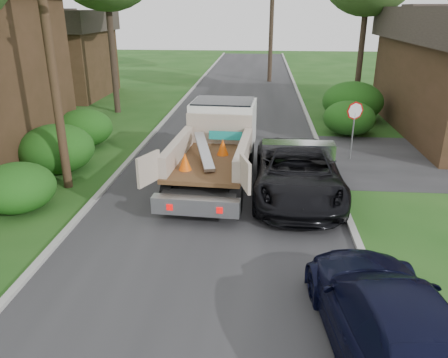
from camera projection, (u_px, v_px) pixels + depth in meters
ground at (201, 271)px, 10.70m from camera, size 120.00×120.00×0.00m
road at (230, 149)px, 19.97m from camera, size 8.00×90.00×0.02m
curb_left at (142, 146)px, 20.28m from camera, size 0.20×90.00×0.12m
curb_right at (321, 150)px, 19.63m from camera, size 0.20×90.00×0.12m
stop_sign at (354, 118)px, 17.98m from camera, size 0.71×0.32×2.48m
utility_pole at (48, 37)px, 13.87m from camera, size 2.42×1.25×10.00m
house_left_far at (54, 53)px, 31.06m from camera, size 7.56×7.56×6.00m
hedge_left_a at (18, 188)px, 13.70m from camera, size 2.34×2.34×1.53m
hedge_left_b at (57, 149)px, 16.90m from camera, size 2.86×2.86×1.87m
hedge_left_c at (84, 128)px, 20.20m from camera, size 2.60×2.60×1.70m
hedge_right_a at (349, 118)px, 21.98m from camera, size 2.60×2.60×1.70m
hedge_right_b at (353, 101)px, 24.62m from camera, size 3.38×3.38×2.21m
flatbed_truck at (218, 139)px, 16.44m from camera, size 3.28×7.10×2.63m
black_pickup at (298, 172)px, 14.74m from camera, size 3.01×6.28×1.73m
navy_suv at (391, 322)px, 7.79m from camera, size 2.84×5.71×1.59m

